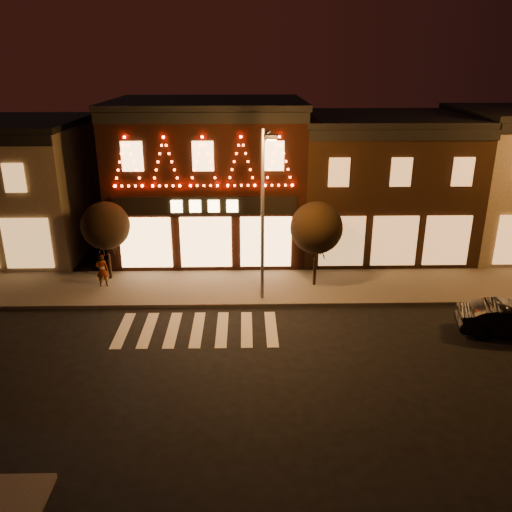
{
  "coord_description": "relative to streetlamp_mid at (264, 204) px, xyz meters",
  "views": [
    {
      "loc": [
        1.97,
        -14.96,
        10.27
      ],
      "look_at": [
        2.38,
        4.0,
        3.17
      ],
      "focal_mm": 36.86,
      "sensor_mm": 36.0,
      "label": 1
    }
  ],
  "objects": [
    {
      "name": "ground",
      "position": [
        -2.76,
        -6.49,
        -4.56
      ],
      "size": [
        120.0,
        120.0,
        0.0
      ],
      "primitive_type": "plane",
      "color": "black",
      "rests_on": "ground"
    },
    {
      "name": "sidewalk_far",
      "position": [
        -0.76,
        1.51,
        -4.49
      ],
      "size": [
        44.0,
        4.0,
        0.15
      ],
      "primitive_type": "cube",
      "color": "#47423D",
      "rests_on": "ground"
    },
    {
      "name": "building_pulp",
      "position": [
        -2.76,
        7.49,
        -0.4
      ],
      "size": [
        10.2,
        8.34,
        8.3
      ],
      "color": "black",
      "rests_on": "ground"
    },
    {
      "name": "building_right_a",
      "position": [
        6.74,
        7.5,
        -0.8
      ],
      "size": [
        9.2,
        8.28,
        7.5
      ],
      "color": "#362113",
      "rests_on": "ground"
    },
    {
      "name": "streetlamp_mid",
      "position": [
        0.0,
        0.0,
        0.0
      ],
      "size": [
        0.61,
        1.72,
        7.52
      ],
      "rotation": [
        0.0,
        0.0,
        -0.19
      ],
      "color": "#59595E",
      "rests_on": "sidewalk_far"
    },
    {
      "name": "tree_left",
      "position": [
        -7.46,
        2.64,
        -1.72
      ],
      "size": [
        2.3,
        2.3,
        3.85
      ],
      "rotation": [
        0.0,
        0.0,
        -0.25
      ],
      "color": "black",
      "rests_on": "sidewalk_far"
    },
    {
      "name": "tree_right",
      "position": [
        2.5,
        1.63,
        -1.57
      ],
      "size": [
        2.43,
        2.43,
        4.06
      ],
      "rotation": [
        0.0,
        0.0,
        -0.19
      ],
      "color": "black",
      "rests_on": "sidewalk_far"
    },
    {
      "name": "dark_sedan",
      "position": [
        9.64,
        -3.23,
        -3.9
      ],
      "size": [
        4.2,
        2.19,
        1.32
      ],
      "primitive_type": "imported",
      "rotation": [
        0.0,
        0.0,
        1.36
      ],
      "color": "black",
      "rests_on": "ground"
    },
    {
      "name": "pedestrian",
      "position": [
        -7.56,
        1.67,
        -3.61
      ],
      "size": [
        0.64,
        0.47,
        1.6
      ],
      "primitive_type": "imported",
      "rotation": [
        0.0,
        0.0,
        3.3
      ],
      "color": "gray",
      "rests_on": "sidewalk_far"
    }
  ]
}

